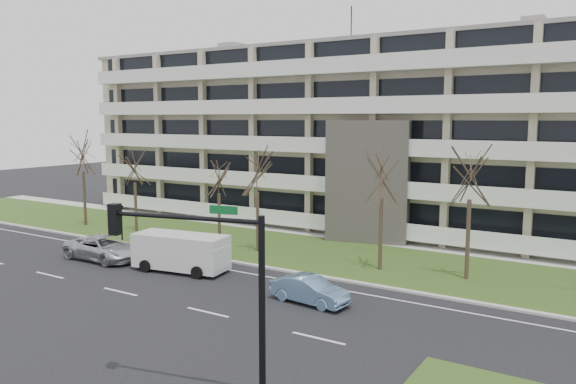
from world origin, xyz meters
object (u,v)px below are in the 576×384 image
Objects in this scene: silver_pickup at (104,248)px; pedestrian_signal at (121,217)px; white_van at (182,249)px; traffic_signal at (208,277)px; blue_sedan at (310,290)px.

silver_pickup is 1.99× the size of pedestrian_signal.
silver_pickup is at bearing 177.41° from white_van.
traffic_signal is (17.84, -10.68, 3.41)m from silver_pickup.
white_van is (-9.47, 1.07, 0.66)m from blue_sedan.
silver_pickup is at bearing -52.90° from pedestrian_signal.
pedestrian_signal is at bearing 148.99° from white_van.
white_van is (6.19, 0.68, 0.56)m from silver_pickup.
silver_pickup is at bearing 94.49° from blue_sedan.
silver_pickup is at bearing 136.16° from traffic_signal.
traffic_signal reaches higher than silver_pickup.
white_van is at bearing -83.02° from silver_pickup.
silver_pickup reaches higher than blue_sedan.
silver_pickup is 0.87× the size of traffic_signal.
pedestrian_signal is at bearing 131.40° from traffic_signal.
traffic_signal is 2.30× the size of pedestrian_signal.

